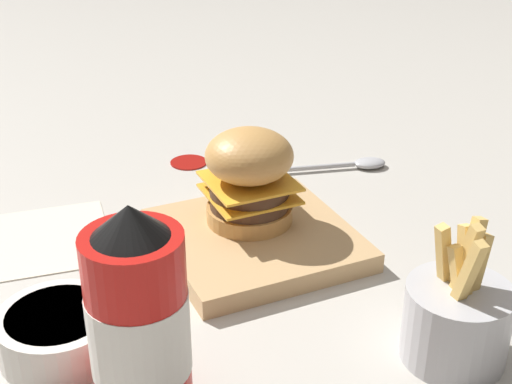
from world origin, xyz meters
The scene contains 9 objects.
ground_plane centered at (0.00, 0.00, 0.00)m, with size 6.00×6.00×0.00m, color #B7B2A8.
serving_board centered at (0.01, 0.05, 0.01)m, with size 0.21×0.21×0.02m.
burger centered at (0.01, 0.08, 0.08)m, with size 0.10×0.10×0.11m.
ketchup_bottle centered at (-0.19, -0.15, 0.09)m, with size 0.08×0.08×0.19m.
fries_basket centered at (0.09, -0.20, 0.04)m, with size 0.10×0.10×0.14m.
side_bowl centered at (-0.24, -0.04, 0.02)m, with size 0.11×0.11×0.04m.
spoon centered at (0.23, 0.19, 0.01)m, with size 0.16×0.06×0.01m.
ketchup_puddle centered at (0.02, 0.31, 0.00)m, with size 0.05×0.05×0.00m.
parchment_square centered at (-0.22, 0.17, 0.00)m, with size 0.18×0.18×0.00m.
Camera 1 is at (-0.29, -0.60, 0.43)m, focal length 50.00 mm.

